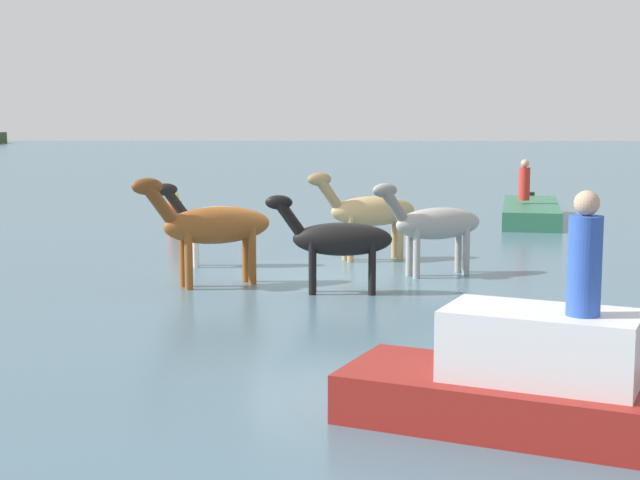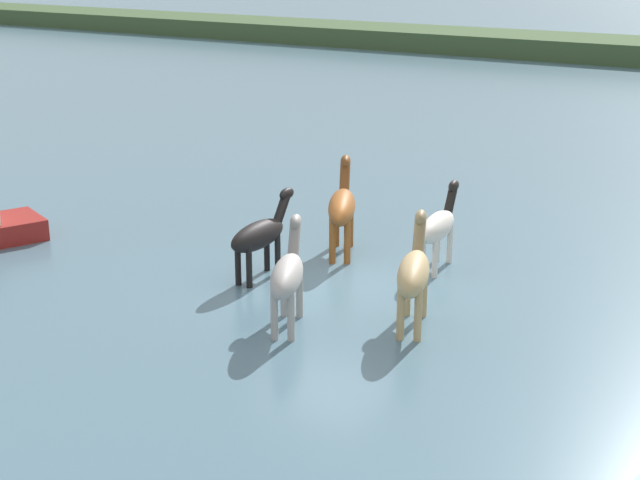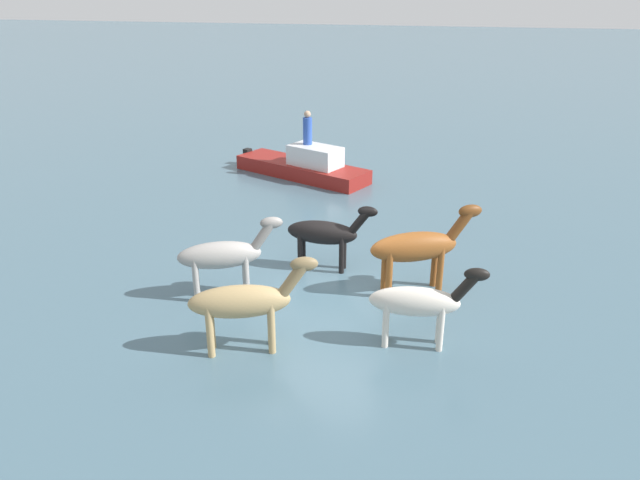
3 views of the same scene
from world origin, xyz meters
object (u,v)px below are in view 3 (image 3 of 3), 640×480
at_px(horse_dun_straggler, 325,233).
at_px(person_helmsman_aft, 308,129).
at_px(horse_pinto_flank, 223,255).
at_px(horse_rear_stallion, 419,302).
at_px(horse_chestnut_trailing, 244,302).
at_px(horse_dark_mare, 418,247).
at_px(boat_tender_starboard, 304,168).

xyz_separation_m(horse_dun_straggler, person_helmsman_aft, (-7.36, -2.40, 0.81)).
bearing_deg(horse_pinto_flank, horse_rear_stallion, -37.74).
distance_m(horse_dun_straggler, horse_chestnut_trailing, 3.90).
xyz_separation_m(horse_pinto_flank, person_helmsman_aft, (-9.26, -0.56, 0.75)).
relative_size(horse_dark_mare, horse_chestnut_trailing, 1.03).
xyz_separation_m(horse_dun_straggler, horse_chestnut_trailing, (3.85, -0.63, 0.10)).
distance_m(horse_dun_straggler, horse_dark_mare, 2.37).
height_order(horse_rear_stallion, horse_pinto_flank, horse_pinto_flank).
distance_m(horse_rear_stallion, boat_tender_starboard, 11.42).
bearing_deg(horse_chestnut_trailing, boat_tender_starboard, 79.13).
distance_m(horse_dun_straggler, boat_tender_starboard, 7.78).
distance_m(horse_dun_straggler, person_helmsman_aft, 7.78).
bearing_deg(boat_tender_starboard, horse_dun_straggler, -47.87).
relative_size(horse_pinto_flank, boat_tender_starboard, 0.43).
xyz_separation_m(horse_chestnut_trailing, person_helmsman_aft, (-11.21, -1.78, 0.71)).
bearing_deg(person_helmsman_aft, horse_chestnut_trailing, 9.01).
distance_m(horse_rear_stallion, horse_chestnut_trailing, 3.28).
xyz_separation_m(horse_rear_stallion, horse_dark_mare, (-2.25, -0.24, 0.16)).
relative_size(horse_dun_straggler, boat_tender_starboard, 0.41).
bearing_deg(horse_rear_stallion, person_helmsman_aft, 108.83).
height_order(horse_pinto_flank, person_helmsman_aft, person_helmsman_aft).
bearing_deg(horse_chestnut_trailing, horse_rear_stallion, -3.77).
bearing_deg(boat_tender_starboard, horse_rear_stallion, -40.71).
distance_m(horse_chestnut_trailing, boat_tender_starboard, 11.36).
relative_size(horse_dark_mare, person_helmsman_aft, 2.08).
bearing_deg(horse_chestnut_trailing, horse_pinto_flank, 101.43).
xyz_separation_m(horse_dark_mare, horse_chestnut_trailing, (3.20, -2.90, -0.06)).
xyz_separation_m(horse_dun_straggler, horse_dark_mare, (0.65, 2.27, 0.16)).
bearing_deg(horse_dun_straggler, boat_tender_starboard, 109.21).
bearing_deg(horse_dark_mare, horse_chestnut_trailing, -158.77).
bearing_deg(horse_chestnut_trailing, horse_dark_mare, 27.25).
bearing_deg(horse_dun_straggler, person_helmsman_aft, 108.20).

